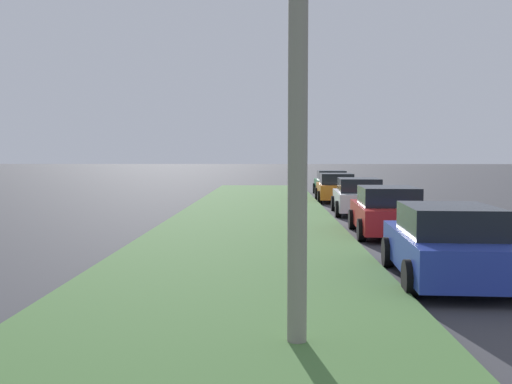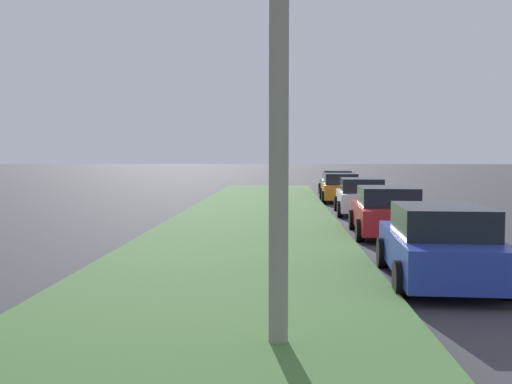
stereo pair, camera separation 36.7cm
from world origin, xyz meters
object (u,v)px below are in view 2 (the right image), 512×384
object	(u,v)px
parked_car_orange	(340,188)
parked_car_white	(361,197)
parked_car_green	(336,183)
parked_car_blue	(440,245)
parked_car_red	(387,212)

from	to	relation	value
parked_car_orange	parked_car_white	bearing A→B (deg)	-176.49
parked_car_orange	parked_car_green	distance (m)	5.23
parked_car_white	parked_car_orange	size ratio (longest dim) A/B	1.01
parked_car_blue	parked_car_white	bearing A→B (deg)	2.41
parked_car_blue	parked_car_orange	world-z (taller)	same
parked_car_blue	parked_car_white	size ratio (longest dim) A/B	1.01
parked_car_orange	parked_car_green	bearing A→B (deg)	-1.50
parked_car_red	parked_car_green	xyz separation A→B (m)	(17.87, -0.13, 0.00)
parked_car_red	parked_car_white	distance (m)	6.32
parked_car_white	parked_car_green	world-z (taller)	same
parked_car_white	parked_car_orange	bearing A→B (deg)	4.47
parked_car_white	parked_car_red	bearing A→B (deg)	-178.09
parked_car_orange	parked_car_green	xyz separation A→B (m)	(5.23, -0.28, 0.00)
parked_car_blue	parked_car_white	distance (m)	12.78
parked_car_blue	parked_car_green	world-z (taller)	same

